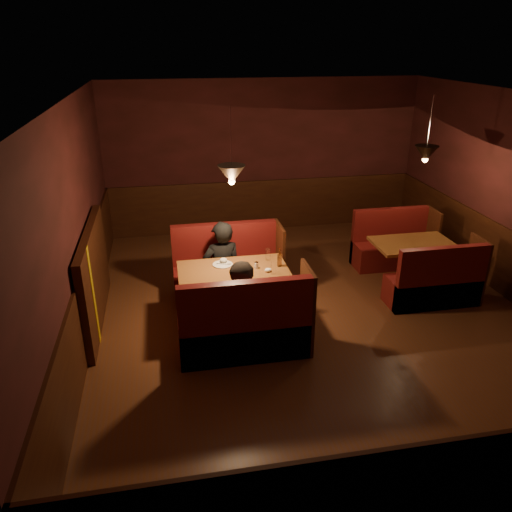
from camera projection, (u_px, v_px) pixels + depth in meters
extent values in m
cube|color=#573020|center=(312.00, 314.00, 7.01)|extent=(6.00, 7.00, 0.01)
cube|color=black|center=(324.00, 98.00, 5.84)|extent=(6.00, 7.00, 0.01)
cube|color=black|center=(264.00, 157.00, 9.58)|extent=(6.00, 0.01, 2.90)
cube|color=black|center=(475.00, 388.00, 3.27)|extent=(6.00, 0.01, 2.90)
cube|color=black|center=(74.00, 231.00, 5.92)|extent=(0.01, 7.00, 2.90)
cube|color=black|center=(264.00, 205.00, 9.94)|extent=(6.00, 0.04, 1.00)
cube|color=black|center=(451.00, 490.00, 3.68)|extent=(6.00, 0.04, 1.00)
cube|color=black|center=(87.00, 301.00, 6.30)|extent=(0.04, 7.00, 1.00)
cube|color=black|center=(509.00, 265.00, 7.31)|extent=(0.04, 7.00, 1.00)
cube|color=black|center=(94.00, 277.00, 6.61)|extent=(0.10, 2.20, 1.30)
cube|color=#BC9811|center=(94.00, 296.00, 6.13)|extent=(0.01, 0.12, 1.30)
cylinder|color=#333333|center=(231.00, 141.00, 5.84)|extent=(0.01, 0.01, 0.80)
cone|color=black|center=(232.00, 174.00, 6.00)|extent=(0.34, 0.34, 0.22)
sphere|color=#FFBF72|center=(232.00, 182.00, 6.04)|extent=(0.08, 0.08, 0.08)
cylinder|color=#333333|center=(430.00, 125.00, 6.92)|extent=(0.01, 0.01, 0.80)
cone|color=black|center=(426.00, 153.00, 7.08)|extent=(0.34, 0.34, 0.22)
sphere|color=#FFBF72|center=(425.00, 160.00, 7.11)|extent=(0.08, 0.08, 0.08)
cube|color=brown|center=(234.00, 272.00, 6.52)|extent=(1.44, 0.88, 0.05)
cylinder|color=black|center=(234.00, 298.00, 6.68)|extent=(0.14, 0.14, 0.72)
cylinder|color=black|center=(234.00, 320.00, 6.82)|extent=(0.58, 0.58, 0.04)
cylinder|color=silver|center=(242.00, 274.00, 6.38)|extent=(0.29, 0.29, 0.02)
cube|color=black|center=(241.00, 270.00, 6.43)|extent=(0.09, 0.08, 0.04)
ellipsoid|color=silver|center=(235.00, 271.00, 6.38)|extent=(0.07, 0.07, 0.06)
cube|color=tan|center=(244.00, 273.00, 6.34)|extent=(0.09, 0.09, 0.03)
cylinder|color=silver|center=(239.00, 274.00, 6.36)|extent=(0.09, 0.11, 0.01)
cylinder|color=silver|center=(223.00, 264.00, 6.66)|extent=(0.27, 0.27, 0.02)
ellipsoid|color=beige|center=(223.00, 260.00, 6.70)|extent=(0.10, 0.10, 0.06)
cube|color=silver|center=(224.00, 264.00, 6.64)|extent=(0.20, 0.07, 0.00)
cylinder|color=white|center=(256.00, 265.00, 6.56)|extent=(0.05, 0.05, 0.09)
cylinder|color=white|center=(268.00, 254.00, 6.79)|extent=(0.08, 0.08, 0.15)
cylinder|color=white|center=(274.00, 268.00, 6.39)|extent=(0.08, 0.08, 0.15)
cylinder|color=#47230F|center=(280.00, 260.00, 6.60)|extent=(0.06, 0.06, 0.16)
cylinder|color=#47230F|center=(280.00, 252.00, 6.55)|extent=(0.03, 0.03, 0.07)
ellipsoid|color=white|center=(268.00, 270.00, 6.47)|extent=(0.10, 0.09, 0.05)
cube|color=#521713|center=(227.00, 282.00, 7.40)|extent=(1.54, 0.57, 0.46)
cube|color=#521713|center=(224.00, 257.00, 7.48)|extent=(1.54, 0.12, 1.08)
cube|color=black|center=(279.00, 259.00, 7.41)|extent=(0.04, 0.57, 1.08)
cube|color=#521713|center=(243.00, 336.00, 6.06)|extent=(1.54, 0.57, 0.46)
cube|color=#521713|center=(246.00, 324.00, 5.74)|extent=(1.54, 0.12, 1.08)
cube|color=black|center=(307.00, 308.00, 6.07)|extent=(0.04, 0.57, 1.08)
cube|color=brown|center=(414.00, 244.00, 7.64)|extent=(1.21, 0.78, 0.05)
cylinder|color=black|center=(411.00, 264.00, 7.77)|extent=(0.13, 0.13, 0.64)
cylinder|color=black|center=(408.00, 281.00, 7.89)|extent=(0.51, 0.51, 0.04)
cube|color=#521713|center=(392.00, 254.00, 8.42)|extent=(1.30, 0.50, 0.41)
cube|color=#521713|center=(389.00, 235.00, 8.48)|extent=(1.30, 0.11, 0.96)
cube|color=black|center=(431.00, 236.00, 8.42)|extent=(0.04, 0.50, 0.96)
cube|color=#521713|center=(431.00, 290.00, 7.22)|extent=(1.30, 0.50, 0.41)
cube|color=#521713|center=(441.00, 279.00, 6.94)|extent=(1.30, 0.11, 0.96)
cube|color=black|center=(476.00, 269.00, 7.23)|extent=(0.04, 0.50, 0.96)
imported|color=black|center=(222.00, 251.00, 7.03)|extent=(0.63, 0.46, 1.59)
imported|color=#2F2722|center=(245.00, 295.00, 5.92)|extent=(0.79, 0.64, 1.51)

